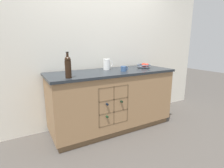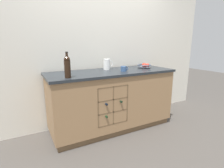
% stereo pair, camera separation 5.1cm
% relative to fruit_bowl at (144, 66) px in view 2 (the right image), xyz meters
% --- Properties ---
extents(ground_plane, '(14.00, 14.00, 0.00)m').
position_rel_fruit_bowl_xyz_m(ground_plane, '(-0.64, -0.04, -0.96)').
color(ground_plane, '#4C4742').
extents(back_wall, '(4.40, 0.06, 2.55)m').
position_rel_fruit_bowl_xyz_m(back_wall, '(-0.64, 0.36, 0.31)').
color(back_wall, silver).
rests_on(back_wall, ground_plane).
extents(kitchen_island, '(1.93, 0.71, 0.92)m').
position_rel_fruit_bowl_xyz_m(kitchen_island, '(-0.64, -0.04, -0.49)').
color(kitchen_island, brown).
rests_on(kitchen_island, ground_plane).
extents(fruit_bowl, '(0.23, 0.23, 0.09)m').
position_rel_fruit_bowl_xyz_m(fruit_bowl, '(0.00, 0.00, 0.00)').
color(fruit_bowl, '#4C5666').
rests_on(fruit_bowl, kitchen_island).
extents(white_pitcher, '(0.17, 0.11, 0.17)m').
position_rel_fruit_bowl_xyz_m(white_pitcher, '(-0.65, 0.12, 0.05)').
color(white_pitcher, white).
rests_on(white_pitcher, kitchen_island).
extents(ceramic_mug, '(0.12, 0.09, 0.08)m').
position_rel_fruit_bowl_xyz_m(ceramic_mug, '(-0.50, -0.14, -0.00)').
color(ceramic_mug, '#385684').
rests_on(ceramic_mug, kitchen_island).
extents(standing_wine_bottle, '(0.08, 0.08, 0.31)m').
position_rel_fruit_bowl_xyz_m(standing_wine_bottle, '(-1.36, -0.25, 0.10)').
color(standing_wine_bottle, black).
rests_on(standing_wine_bottle, kitchen_island).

